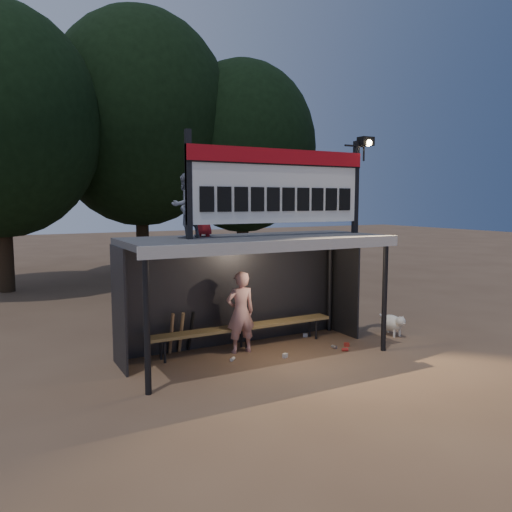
{
  "coord_description": "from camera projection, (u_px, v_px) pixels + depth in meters",
  "views": [
    {
      "loc": [
        -4.47,
        -8.26,
        2.99
      ],
      "look_at": [
        0.2,
        0.4,
        1.9
      ],
      "focal_mm": 35.0,
      "sensor_mm": 36.0,
      "label": 1
    }
  ],
  "objects": [
    {
      "name": "player",
      "position": [
        241.0,
        312.0,
        9.81
      ],
      "size": [
        0.61,
        0.42,
        1.62
      ],
      "primitive_type": "imported",
      "rotation": [
        0.0,
        0.0,
        3.08
      ],
      "color": "silver",
      "rests_on": "ground"
    },
    {
      "name": "child_b",
      "position": [
        203.0,
        214.0,
        9.38
      ],
      "size": [
        0.49,
        0.44,
        0.85
      ],
      "primitive_type": "imported",
      "rotation": [
        0.0,
        0.0,
        2.6
      ],
      "color": "#AD1A21",
      "rests_on": "dugout_shelter"
    },
    {
      "name": "scoreboard_assembly",
      "position": [
        283.0,
        183.0,
        9.55
      ],
      "size": [
        4.1,
        0.27,
        1.99
      ],
      "color": "black",
      "rests_on": "dugout_shelter"
    },
    {
      "name": "bats",
      "position": [
        181.0,
        332.0,
        9.75
      ],
      "size": [
        0.48,
        0.33,
        0.84
      ],
      "color": "#8E6542",
      "rests_on": "ground"
    },
    {
      "name": "dugout_shelter",
      "position": [
        251.0,
        260.0,
        9.67
      ],
      "size": [
        5.1,
        2.08,
        2.32
      ],
      "color": "#3F3F42",
      "rests_on": "ground"
    },
    {
      "name": "bench",
      "position": [
        244.0,
        328.0,
        10.1
      ],
      "size": [
        4.0,
        0.35,
        0.48
      ],
      "color": "olive",
      "rests_on": "ground"
    },
    {
      "name": "dog",
      "position": [
        393.0,
        323.0,
        11.12
      ],
      "size": [
        0.36,
        0.81,
        0.49
      ],
      "color": "white",
      "rests_on": "ground"
    },
    {
      "name": "child_a",
      "position": [
        185.0,
        206.0,
        8.97
      ],
      "size": [
        0.67,
        0.59,
        1.16
      ],
      "primitive_type": "imported",
      "rotation": [
        0.0,
        0.0,
        3.46
      ],
      "color": "gray",
      "rests_on": "dugout_shelter"
    },
    {
      "name": "ground",
      "position": [
        257.0,
        356.0,
        9.66
      ],
      "size": [
        80.0,
        80.0,
        0.0
      ],
      "primitive_type": "plane",
      "color": "brown",
      "rests_on": "ground"
    },
    {
      "name": "tree_mid",
      "position": [
        140.0,
        119.0,
        19.52
      ],
      "size": [
        7.22,
        7.22,
        10.36
      ],
      "color": "black",
      "rests_on": "ground"
    },
    {
      "name": "tree_right",
      "position": [
        242.0,
        148.0,
        20.64
      ],
      "size": [
        6.08,
        6.08,
        8.72
      ],
      "color": "#312116",
      "rests_on": "ground"
    },
    {
      "name": "litter",
      "position": [
        309.0,
        348.0,
        10.06
      ],
      "size": [
        2.6,
        1.37,
        0.08
      ],
      "color": "#AF2A1E",
      "rests_on": "ground"
    }
  ]
}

